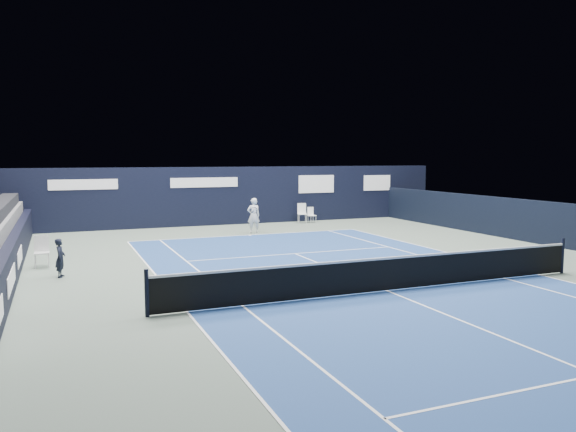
% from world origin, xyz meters
% --- Properties ---
extents(ground, '(48.00, 48.00, 0.00)m').
position_xyz_m(ground, '(0.00, 2.00, 0.00)').
color(ground, '#526156').
rests_on(ground, ground).
extents(court_surface, '(10.97, 23.77, 0.01)m').
position_xyz_m(court_surface, '(0.00, 0.00, 0.00)').
color(court_surface, navy).
rests_on(court_surface, ground).
extents(enclosure_wall_right, '(0.30, 22.00, 1.80)m').
position_xyz_m(enclosure_wall_right, '(10.50, 6.00, 0.90)').
color(enclosure_wall_right, black).
rests_on(enclosure_wall_right, ground).
extents(folding_chair_back_a, '(0.59, 0.57, 1.08)m').
position_xyz_m(folding_chair_back_a, '(4.29, 15.48, 0.62)').
color(folding_chair_back_a, white).
rests_on(folding_chair_back_a, ground).
extents(folding_chair_back_b, '(0.42, 0.40, 0.86)m').
position_xyz_m(folding_chair_back_b, '(4.83, 15.40, 0.49)').
color(folding_chair_back_b, white).
rests_on(folding_chair_back_b, ground).
extents(line_judge_chair, '(0.47, 0.46, 1.05)m').
position_xyz_m(line_judge_chair, '(-8.75, 7.26, 0.60)').
color(line_judge_chair, silver).
rests_on(line_judge_chair, ground).
extents(line_judge, '(0.36, 0.48, 1.18)m').
position_xyz_m(line_judge, '(-8.19, 5.34, 0.59)').
color(line_judge, black).
rests_on(line_judge, ground).
extents(court_markings, '(11.03, 23.83, 0.00)m').
position_xyz_m(court_markings, '(0.00, 0.00, 0.01)').
color(court_markings, white).
rests_on(court_markings, court_surface).
extents(tennis_net, '(12.90, 0.10, 1.10)m').
position_xyz_m(tennis_net, '(0.00, 0.00, 0.51)').
color(tennis_net, black).
rests_on(tennis_net, ground).
extents(back_sponsor_wall, '(26.00, 0.63, 3.10)m').
position_xyz_m(back_sponsor_wall, '(0.01, 16.50, 1.55)').
color(back_sponsor_wall, black).
rests_on(back_sponsor_wall, ground).
extents(side_barrier_left, '(0.33, 22.00, 1.20)m').
position_xyz_m(side_barrier_left, '(-9.50, 5.97, 0.60)').
color(side_barrier_left, black).
rests_on(side_barrier_left, ground).
extents(tennis_player, '(0.63, 0.83, 1.69)m').
position_xyz_m(tennis_player, '(0.46, 12.54, 0.84)').
color(tennis_player, white).
rests_on(tennis_player, ground).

